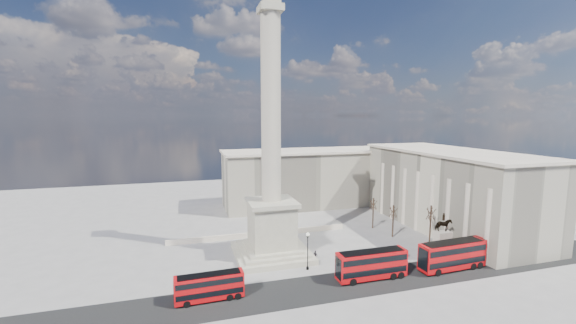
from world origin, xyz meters
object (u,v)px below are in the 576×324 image
at_px(red_bus_b, 372,264).
at_px(pedestrian_standing, 432,256).
at_px(nelsons_column, 271,189).
at_px(equestrian_statue, 442,238).
at_px(red_bus_c, 456,253).
at_px(red_bus_a, 210,287).
at_px(pedestrian_crossing, 315,255).
at_px(red_bus_d, 453,255).
at_px(pedestrian_walking, 407,254).
at_px(victorian_lamp, 308,248).

bearing_deg(red_bus_b, pedestrian_standing, 12.95).
relative_size(nelsons_column, equestrian_statue, 6.37).
bearing_deg(nelsons_column, red_bus_c, -25.47).
xyz_separation_m(red_bus_c, equestrian_statue, (2.68, 6.71, 0.17)).
height_order(red_bus_a, red_bus_b, red_bus_b).
bearing_deg(pedestrian_crossing, red_bus_c, -139.79).
relative_size(nelsons_column, red_bus_d, 3.99).
bearing_deg(pedestrian_walking, red_bus_c, -36.16).
bearing_deg(pedestrian_standing, red_bus_a, -28.48).
bearing_deg(red_bus_a, pedestrian_walking, 6.40).
bearing_deg(red_bus_a, red_bus_c, -2.52).
relative_size(red_bus_b, pedestrian_standing, 6.19).
distance_m(victorian_lamp, pedestrian_crossing, 5.38).
distance_m(red_bus_b, pedestrian_standing, 14.87).
bearing_deg(pedestrian_standing, red_bus_d, 70.34).
bearing_deg(nelsons_column, pedestrian_standing, -21.81).
bearing_deg(red_bus_d, pedestrian_crossing, 151.38).
bearing_deg(victorian_lamp, equestrian_statue, 0.78).
height_order(red_bus_a, victorian_lamp, victorian_lamp).
bearing_deg(pedestrian_crossing, nelsons_column, 31.23).
distance_m(red_bus_d, victorian_lamp, 25.30).
distance_m(nelsons_column, red_bus_b, 22.26).
xyz_separation_m(nelsons_column, victorian_lamp, (4.48, -8.05, -9.00)).
xyz_separation_m(equestrian_statue, pedestrian_crossing, (-25.60, 3.10, -1.79)).
xyz_separation_m(red_bus_c, pedestrian_crossing, (-22.92, 9.81, -1.62)).
bearing_deg(nelsons_column, red_bus_d, -27.78).
distance_m(nelsons_column, pedestrian_standing, 32.28).
height_order(red_bus_c, pedestrian_standing, red_bus_c).
height_order(red_bus_b, equestrian_statue, equestrian_statue).
distance_m(red_bus_d, pedestrian_standing, 4.43).
distance_m(red_bus_b, red_bus_c, 16.76).
bearing_deg(red_bus_a, pedestrian_crossing, 23.24).
relative_size(red_bus_b, victorian_lamp, 1.78).
xyz_separation_m(red_bus_a, red_bus_d, (41.33, -1.30, 0.54)).
xyz_separation_m(red_bus_d, victorian_lamp, (-24.25, 7.09, 1.28)).
bearing_deg(red_bus_b, victorian_lamp, 144.77).
relative_size(victorian_lamp, pedestrian_walking, 3.98).
bearing_deg(nelsons_column, pedestrian_walking, -19.46).
relative_size(red_bus_a, red_bus_b, 0.84).
bearing_deg(red_bus_d, red_bus_a, 175.79).
xyz_separation_m(nelsons_column, red_bus_a, (-12.60, -13.83, -10.82)).
height_order(nelsons_column, pedestrian_standing, nelsons_column).
xyz_separation_m(red_bus_b, pedestrian_standing, (14.42, 3.27, -1.56)).
xyz_separation_m(nelsons_column, pedestrian_standing, (27.84, -11.14, -11.96)).
relative_size(equestrian_statue, pedestrian_walking, 4.68).
height_order(equestrian_statue, pedestrian_crossing, equestrian_statue).
bearing_deg(red_bus_d, pedestrian_standing, 100.22).
bearing_deg(pedestrian_crossing, red_bus_d, -142.83).
distance_m(victorian_lamp, pedestrian_standing, 23.74).
distance_m(red_bus_a, pedestrian_walking, 37.16).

